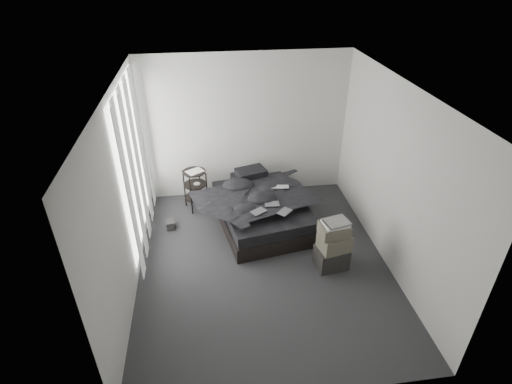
{
  "coord_description": "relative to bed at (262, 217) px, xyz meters",
  "views": [
    {
      "loc": [
        -0.72,
        -4.45,
        3.99
      ],
      "look_at": [
        0.0,
        0.8,
        0.75
      ],
      "focal_mm": 28.0,
      "sensor_mm": 36.0,
      "label": 1
    }
  ],
  "objects": [
    {
      "name": "comic_b",
      "position": [
        0.1,
        -0.34,
        0.53
      ],
      "size": [
        0.23,
        0.16,
        0.01
      ],
      "primitive_type": "cube",
      "rotation": [
        0.0,
        0.0,
        -0.04
      ],
      "color": "black",
      "rests_on": "duvet"
    },
    {
      "name": "box_upper",
      "position": [
        0.83,
        -1.21,
        0.54
      ],
      "size": [
        0.42,
        0.35,
        0.17
      ],
      "primitive_type": "cube",
      "rotation": [
        0.0,
        0.0,
        0.08
      ],
      "color": "#555143",
      "rests_on": "box_mid"
    },
    {
      "name": "box_lower",
      "position": [
        0.84,
        -1.21,
        0.04
      ],
      "size": [
        0.48,
        0.4,
        0.32
      ],
      "primitive_type": "cube",
      "rotation": [
        0.0,
        0.0,
        0.13
      ],
      "color": "black",
      "rests_on": "floor"
    },
    {
      "name": "wall_front",
      "position": [
        -0.13,
        -3.12,
        1.18
      ],
      "size": [
        3.6,
        0.01,
        2.6
      ],
      "primitive_type": "cube",
      "color": "silver",
      "rests_on": "ground"
    },
    {
      "name": "window_left",
      "position": [
        -1.91,
        -0.12,
        1.23
      ],
      "size": [
        0.02,
        2.0,
        2.3
      ],
      "primitive_type": "cube",
      "color": "white",
      "rests_on": "wall_left"
    },
    {
      "name": "pillow_upper",
      "position": [
        -0.1,
        0.67,
        0.49
      ],
      "size": [
        0.58,
        0.47,
        0.11
      ],
      "primitive_type": "cube",
      "rotation": [
        0.0,
        0.0,
        0.28
      ],
      "color": "black",
      "rests_on": "pillow_lower"
    },
    {
      "name": "comic_c",
      "position": [
        0.26,
        -0.57,
        0.54
      ],
      "size": [
        0.27,
        0.27,
        0.01
      ],
      "primitive_type": "cube",
      "rotation": [
        0.0,
        0.0,
        0.78
      ],
      "color": "black",
      "rests_on": "duvet"
    },
    {
      "name": "pillow_lower",
      "position": [
        -0.16,
        0.68,
        0.38
      ],
      "size": [
        0.6,
        0.45,
        0.12
      ],
      "primitive_type": "cube",
      "rotation": [
        0.0,
        0.0,
        0.17
      ],
      "color": "black",
      "rests_on": "mattress"
    },
    {
      "name": "bed",
      "position": [
        0.0,
        0.0,
        0.0
      ],
      "size": [
        1.65,
        2.0,
        0.24
      ],
      "primitive_type": "cube",
      "rotation": [
        0.0,
        0.0,
        0.17
      ],
      "color": "black",
      "rests_on": "floor"
    },
    {
      "name": "box_mid",
      "position": [
        0.85,
        -1.22,
        0.33
      ],
      "size": [
        0.47,
        0.4,
        0.25
      ],
      "primitive_type": "cube",
      "rotation": [
        0.0,
        0.0,
        0.2
      ],
      "color": "#555143",
      "rests_on": "box_lower"
    },
    {
      "name": "wall_left",
      "position": [
        -1.93,
        -1.02,
        1.18
      ],
      "size": [
        0.01,
        4.2,
        2.6
      ],
      "primitive_type": "cube",
      "color": "silver",
      "rests_on": "ground"
    },
    {
      "name": "wall_right",
      "position": [
        1.67,
        -1.02,
        1.18
      ],
      "size": [
        0.01,
        4.2,
        2.6
      ],
      "primitive_type": "cube",
      "color": "silver",
      "rests_on": "ground"
    },
    {
      "name": "floor_books",
      "position": [
        -1.53,
        0.06,
        -0.06
      ],
      "size": [
        0.15,
        0.2,
        0.13
      ],
      "primitive_type": "cube",
      "rotation": [
        0.0,
        0.0,
        0.13
      ],
      "color": "black",
      "rests_on": "floor"
    },
    {
      "name": "duvet",
      "position": [
        0.01,
        -0.04,
        0.42
      ],
      "size": [
        1.57,
        1.74,
        0.21
      ],
      "primitive_type": "imported",
      "rotation": [
        0.0,
        0.0,
        0.17
      ],
      "color": "black",
      "rests_on": "mattress"
    },
    {
      "name": "art_book_white",
      "position": [
        0.84,
        -1.21,
        0.64
      ],
      "size": [
        0.37,
        0.31,
        0.03
      ],
      "primitive_type": "cube",
      "rotation": [
        0.0,
        0.0,
        0.13
      ],
      "color": "silver",
      "rests_on": "box_upper"
    },
    {
      "name": "ceiling",
      "position": [
        -0.13,
        -1.02,
        2.48
      ],
      "size": [
        3.6,
        4.2,
        0.01
      ],
      "primitive_type": "cube",
      "color": "white",
      "rests_on": "ground"
    },
    {
      "name": "curtain_left",
      "position": [
        -1.86,
        -0.12,
        1.16
      ],
      "size": [
        0.06,
        2.12,
        2.48
      ],
      "primitive_type": "cube",
      "color": "white",
      "rests_on": "wall_left"
    },
    {
      "name": "papers",
      "position": [
        -1.07,
        0.62,
        0.61
      ],
      "size": [
        0.35,
        0.33,
        0.01
      ],
      "primitive_type": "cube",
      "rotation": [
        0.0,
        0.0,
        0.56
      ],
      "color": "white",
      "rests_on": "side_stand"
    },
    {
      "name": "side_stand",
      "position": [
        -1.09,
        0.62,
        0.24
      ],
      "size": [
        0.51,
        0.51,
        0.73
      ],
      "primitive_type": "cylinder",
      "rotation": [
        0.0,
        0.0,
        0.39
      ],
      "color": "black",
      "rests_on": "floor"
    },
    {
      "name": "floor",
      "position": [
        -0.13,
        -1.02,
        -0.12
      ],
      "size": [
        3.6,
        4.2,
        0.01
      ],
      "primitive_type": "cube",
      "color": "#2C2C2E",
      "rests_on": "ground"
    },
    {
      "name": "laptop",
      "position": [
        0.32,
        0.1,
        0.53
      ],
      "size": [
        0.31,
        0.22,
        0.02
      ],
      "primitive_type": "imported",
      "rotation": [
        0.0,
        0.0,
        -0.14
      ],
      "color": "silver",
      "rests_on": "duvet"
    },
    {
      "name": "mattress",
      "position": [
        0.0,
        0.0,
        0.22
      ],
      "size": [
        1.59,
        1.94,
        0.19
      ],
      "primitive_type": "cube",
      "rotation": [
        0.0,
        0.0,
        0.17
      ],
      "color": "black",
      "rests_on": "bed"
    },
    {
      "name": "art_book_snake",
      "position": [
        0.85,
        -1.22,
        0.67
      ],
      "size": [
        0.38,
        0.33,
        0.03
      ],
      "primitive_type": "cube",
      "rotation": [
        0.0,
        0.0,
        0.24
      ],
      "color": "silver",
      "rests_on": "art_book_white"
    },
    {
      "name": "wall_back",
      "position": [
        -0.13,
        1.08,
        1.18
      ],
      "size": [
        3.6,
        0.01,
        2.6
      ],
      "primitive_type": "cube",
      "color": "silver",
      "rests_on": "ground"
    },
    {
      "name": "comic_a",
      "position": [
        -0.13,
        -0.51,
        0.53
      ],
      "size": [
        0.27,
        0.25,
        0.01
      ],
      "primitive_type": "cube",
      "rotation": [
        0.0,
        0.0,
        0.56
      ],
      "color": "black",
      "rests_on": "duvet"
    }
  ]
}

